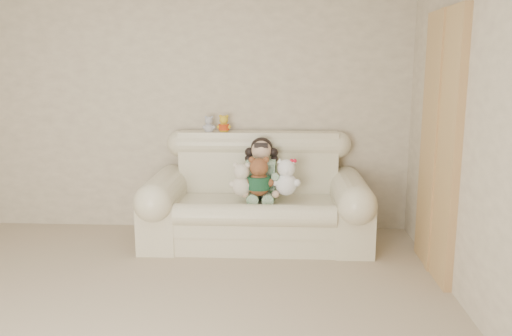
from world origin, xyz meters
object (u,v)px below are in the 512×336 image
object	(u,v)px
sofa	(257,190)
brown_teddy	(259,173)
seated_child	(261,168)
cream_teddy	(242,176)
white_cat	(286,173)

from	to	relation	value
sofa	brown_teddy	bearing A→B (deg)	-77.98
seated_child	brown_teddy	distance (m)	0.21
seated_child	cream_teddy	world-z (taller)	seated_child
brown_teddy	sofa	bearing A→B (deg)	83.57
sofa	white_cat	bearing A→B (deg)	-19.30
sofa	cream_teddy	bearing A→B (deg)	-131.37
sofa	cream_teddy	world-z (taller)	sofa
sofa	cream_teddy	size ratio (longest dim) A/B	5.78
seated_child	cream_teddy	bearing A→B (deg)	-121.32
sofa	seated_child	bearing A→B (deg)	62.30
seated_child	white_cat	size ratio (longest dim) A/B	1.46
seated_child	white_cat	world-z (taller)	seated_child
white_cat	sofa	bearing A→B (deg)	148.67
cream_teddy	sofa	bearing A→B (deg)	26.00
brown_teddy	white_cat	xyz separation A→B (m)	(0.25, 0.03, -0.01)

